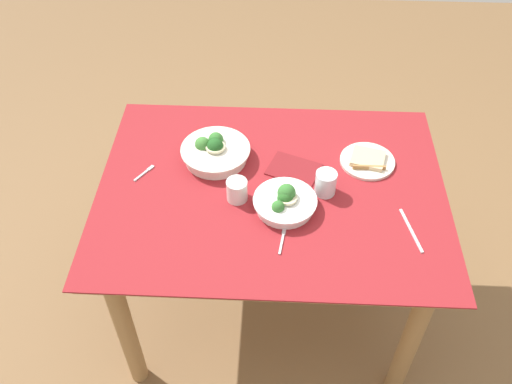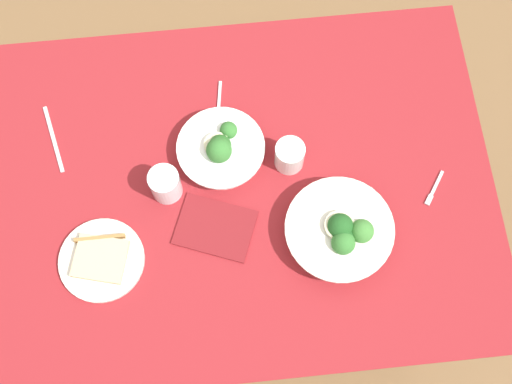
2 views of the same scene
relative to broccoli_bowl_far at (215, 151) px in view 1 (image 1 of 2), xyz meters
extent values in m
plane|color=brown|center=(0.22, -0.15, -0.80)|extent=(6.00, 6.00, 0.00)
cube|color=maroon|center=(0.22, -0.15, -0.04)|extent=(1.27, 0.96, 0.01)
cube|color=#9E7547|center=(0.22, -0.15, -0.05)|extent=(1.23, 0.93, 0.02)
cylinder|color=#9E7547|center=(-0.31, -0.52, -0.43)|extent=(0.07, 0.07, 0.73)
cylinder|color=#9E7547|center=(0.75, -0.52, -0.43)|extent=(0.07, 0.07, 0.73)
cylinder|color=#9E7547|center=(-0.31, 0.22, -0.43)|extent=(0.07, 0.07, 0.73)
cylinder|color=#9E7547|center=(0.75, 0.22, -0.43)|extent=(0.07, 0.07, 0.73)
cylinder|color=silver|center=(0.00, 0.00, -0.01)|extent=(0.24, 0.24, 0.05)
cylinder|color=silver|center=(0.00, 0.00, 0.01)|extent=(0.26, 0.26, 0.01)
sphere|color=#3D7A33|center=(-0.05, 0.01, 0.02)|extent=(0.06, 0.06, 0.06)
sphere|color=#33702D|center=(0.00, 0.04, 0.03)|extent=(0.06, 0.06, 0.06)
sphere|color=#1E511E|center=(0.00, 0.02, 0.03)|extent=(0.05, 0.05, 0.05)
sphere|color=#1E511E|center=(0.00, -0.01, 0.03)|extent=(0.06, 0.06, 0.06)
cylinder|color=beige|center=(0.00, -0.01, 0.03)|extent=(0.07, 0.07, 0.01)
cylinder|color=white|center=(0.27, -0.25, -0.02)|extent=(0.20, 0.20, 0.04)
cylinder|color=white|center=(0.27, -0.25, 0.00)|extent=(0.22, 0.22, 0.01)
sphere|color=#286023|center=(0.27, -0.25, 0.02)|extent=(0.06, 0.06, 0.06)
sphere|color=#33702D|center=(0.25, -0.29, 0.01)|extent=(0.05, 0.05, 0.05)
sphere|color=#33702D|center=(0.27, -0.23, 0.03)|extent=(0.06, 0.06, 0.06)
cylinder|color=beige|center=(0.28, -0.25, 0.02)|extent=(0.07, 0.07, 0.01)
cylinder|color=silver|center=(0.58, 0.00, -0.03)|extent=(0.21, 0.21, 0.01)
cube|color=#CCB284|center=(0.58, 0.00, -0.01)|extent=(0.15, 0.14, 0.02)
cube|color=#9E703D|center=(0.58, -0.05, -0.01)|extent=(0.12, 0.01, 0.02)
cylinder|color=silver|center=(0.41, -0.16, 0.01)|extent=(0.08, 0.08, 0.09)
cylinder|color=silver|center=(0.10, -0.21, 0.01)|extent=(0.08, 0.08, 0.08)
cube|color=#B7B7BC|center=(-0.27, -0.11, -0.03)|extent=(0.05, 0.07, 0.00)
cube|color=#B7B7BC|center=(-0.24, -0.07, -0.03)|extent=(0.03, 0.03, 0.00)
cube|color=#B7B7BC|center=(0.26, -0.41, -0.03)|extent=(0.02, 0.08, 0.00)
cube|color=#B7B7BC|center=(0.27, -0.36, -0.03)|extent=(0.02, 0.03, 0.00)
cube|color=#B7B7BC|center=(0.70, -0.33, -0.03)|extent=(0.06, 0.19, 0.00)
cube|color=maroon|center=(0.30, -0.05, -0.03)|extent=(0.22, 0.20, 0.01)
camera|label=1|loc=(0.23, -1.57, 1.41)|focal=38.86mm
camera|label=2|loc=(0.25, 0.41, 1.52)|focal=45.97mm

